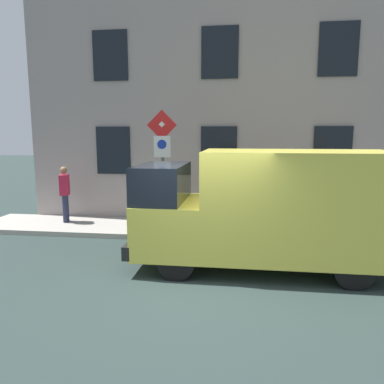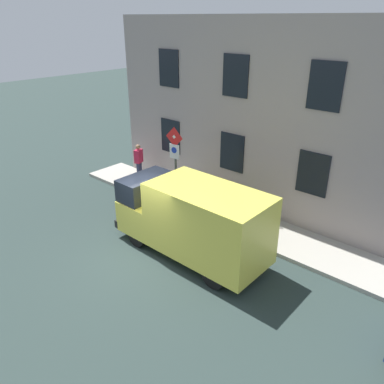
{
  "view_description": "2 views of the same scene",
  "coord_description": "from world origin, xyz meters",
  "px_view_note": "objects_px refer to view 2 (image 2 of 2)",
  "views": [
    {
      "loc": [
        -6.7,
        -0.65,
        2.83
      ],
      "look_at": [
        2.04,
        0.49,
        1.44
      ],
      "focal_mm": 34.26,
      "sensor_mm": 36.0,
      "label": 1
    },
    {
      "loc": [
        -6.99,
        -8.14,
        7.14
      ],
      "look_at": [
        2.44,
        0.16,
        1.32
      ],
      "focal_mm": 35.39,
      "sensor_mm": 36.0,
      "label": 2
    }
  ],
  "objects_px": {
    "delivery_van": "(193,219)",
    "pedestrian": "(139,161)",
    "litter_bin": "(220,212)",
    "bicycle_orange": "(202,191)",
    "bicycle_red": "(220,197)",
    "bicycle_green": "(238,204)",
    "sign_post_stacked": "(175,157)",
    "bicycle_black": "(258,211)"
  },
  "relations": [
    {
      "from": "bicycle_black",
      "to": "bicycle_orange",
      "type": "distance_m",
      "value": 2.75
    },
    {
      "from": "pedestrian",
      "to": "sign_post_stacked",
      "type": "bearing_deg",
      "value": -34.04
    },
    {
      "from": "delivery_van",
      "to": "bicycle_black",
      "type": "distance_m",
      "value": 3.31
    },
    {
      "from": "bicycle_black",
      "to": "bicycle_orange",
      "type": "relative_size",
      "value": 1.0
    },
    {
      "from": "delivery_van",
      "to": "litter_bin",
      "type": "relative_size",
      "value": 5.93
    },
    {
      "from": "bicycle_green",
      "to": "bicycle_orange",
      "type": "xyz_separation_m",
      "value": [
        0.0,
        1.83,
        0.0
      ]
    },
    {
      "from": "bicycle_green",
      "to": "litter_bin",
      "type": "distance_m",
      "value": 1.12
    },
    {
      "from": "bicycle_green",
      "to": "pedestrian",
      "type": "bearing_deg",
      "value": -4.2
    },
    {
      "from": "bicycle_red",
      "to": "pedestrian",
      "type": "height_order",
      "value": "pedestrian"
    },
    {
      "from": "bicycle_black",
      "to": "bicycle_green",
      "type": "bearing_deg",
      "value": -6.15
    },
    {
      "from": "sign_post_stacked",
      "to": "pedestrian",
      "type": "relative_size",
      "value": 1.86
    },
    {
      "from": "sign_post_stacked",
      "to": "litter_bin",
      "type": "bearing_deg",
      "value": -86.37
    },
    {
      "from": "bicycle_black",
      "to": "bicycle_green",
      "type": "height_order",
      "value": "same"
    },
    {
      "from": "delivery_van",
      "to": "pedestrian",
      "type": "height_order",
      "value": "delivery_van"
    },
    {
      "from": "delivery_van",
      "to": "pedestrian",
      "type": "xyz_separation_m",
      "value": [
        2.87,
        5.88,
        -0.26
      ]
    },
    {
      "from": "delivery_van",
      "to": "bicycle_black",
      "type": "relative_size",
      "value": 3.11
    },
    {
      "from": "pedestrian",
      "to": "litter_bin",
      "type": "bearing_deg",
      "value": -26.34
    },
    {
      "from": "delivery_van",
      "to": "bicycle_orange",
      "type": "bearing_deg",
      "value": -54.17
    },
    {
      "from": "delivery_van",
      "to": "bicycle_orange",
      "type": "relative_size",
      "value": 3.12
    },
    {
      "from": "delivery_van",
      "to": "litter_bin",
      "type": "height_order",
      "value": "delivery_van"
    },
    {
      "from": "sign_post_stacked",
      "to": "bicycle_red",
      "type": "height_order",
      "value": "sign_post_stacked"
    },
    {
      "from": "bicycle_red",
      "to": "bicycle_orange",
      "type": "bearing_deg",
      "value": -0.06
    },
    {
      "from": "pedestrian",
      "to": "litter_bin",
      "type": "distance_m",
      "value": 5.51
    },
    {
      "from": "litter_bin",
      "to": "bicycle_green",
      "type": "bearing_deg",
      "value": -1.21
    },
    {
      "from": "delivery_van",
      "to": "bicycle_orange",
      "type": "distance_m",
      "value": 3.98
    },
    {
      "from": "sign_post_stacked",
      "to": "bicycle_orange",
      "type": "relative_size",
      "value": 1.87
    },
    {
      "from": "bicycle_orange",
      "to": "litter_bin",
      "type": "relative_size",
      "value": 1.9
    },
    {
      "from": "delivery_van",
      "to": "pedestrian",
      "type": "relative_size",
      "value": 3.1
    },
    {
      "from": "sign_post_stacked",
      "to": "bicycle_green",
      "type": "height_order",
      "value": "sign_post_stacked"
    },
    {
      "from": "bicycle_orange",
      "to": "litter_bin",
      "type": "xyz_separation_m",
      "value": [
        -1.12,
        -1.81,
        0.08
      ]
    },
    {
      "from": "bicycle_green",
      "to": "bicycle_red",
      "type": "relative_size",
      "value": 1.0
    },
    {
      "from": "sign_post_stacked",
      "to": "bicycle_orange",
      "type": "distance_m",
      "value": 2.21
    },
    {
      "from": "delivery_van",
      "to": "bicycle_orange",
      "type": "xyz_separation_m",
      "value": [
        3.17,
        2.27,
        -0.82
      ]
    },
    {
      "from": "bicycle_black",
      "to": "bicycle_red",
      "type": "distance_m",
      "value": 1.83
    },
    {
      "from": "delivery_van",
      "to": "sign_post_stacked",
      "type": "bearing_deg",
      "value": -36.09
    },
    {
      "from": "bicycle_orange",
      "to": "pedestrian",
      "type": "distance_m",
      "value": 3.67
    },
    {
      "from": "bicycle_black",
      "to": "pedestrian",
      "type": "distance_m",
      "value": 6.4
    },
    {
      "from": "bicycle_black",
      "to": "litter_bin",
      "type": "xyz_separation_m",
      "value": [
        -1.12,
        0.94,
        0.08
      ]
    },
    {
      "from": "bicycle_green",
      "to": "litter_bin",
      "type": "xyz_separation_m",
      "value": [
        -1.12,
        0.02,
        0.08
      ]
    },
    {
      "from": "sign_post_stacked",
      "to": "bicycle_red",
      "type": "xyz_separation_m",
      "value": [
        1.26,
        -1.25,
        -1.78
      ]
    },
    {
      "from": "sign_post_stacked",
      "to": "delivery_van",
      "type": "distance_m",
      "value": 3.37
    },
    {
      "from": "sign_post_stacked",
      "to": "bicycle_green",
      "type": "distance_m",
      "value": 3.08
    }
  ]
}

